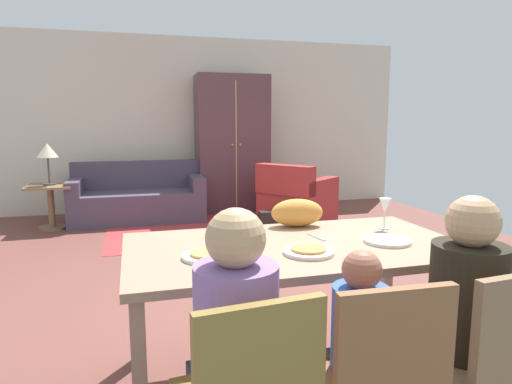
{
  "coord_description": "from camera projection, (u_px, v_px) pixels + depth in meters",
  "views": [
    {
      "loc": [
        -1.01,
        -3.37,
        1.4
      ],
      "look_at": [
        -0.08,
        -0.02,
        0.85
      ],
      "focal_mm": 31.53,
      "sensor_mm": 36.0,
      "label": 1
    }
  ],
  "objects": [
    {
      "name": "handbag",
      "position": [
        271.0,
        221.0,
        5.77
      ],
      "size": [
        0.32,
        0.16,
        0.26
      ],
      "primitive_type": "cube",
      "color": "black",
      "rests_on": "ground_plane"
    },
    {
      "name": "dining_chair_child",
      "position": [
        377.0,
        379.0,
        1.6
      ],
      "size": [
        0.43,
        0.43,
        0.87
      ],
      "color": "brown",
      "rests_on": "ground_plane"
    },
    {
      "name": "knife",
      "position": [
        316.0,
        237.0,
        2.49
      ],
      "size": [
        0.04,
        0.17,
        0.01
      ],
      "primitive_type": "cube",
      "rotation": [
        0.0,
        0.0,
        0.15
      ],
      "color": "silver",
      "rests_on": "dining_table"
    },
    {
      "name": "back_wall",
      "position": [
        195.0,
        124.0,
        7.21
      ],
      "size": [
        6.92,
        0.1,
        2.7
      ],
      "primitive_type": "cube",
      "color": "beige",
      "rests_on": "ground_plane"
    },
    {
      "name": "wine_glass",
      "position": [
        385.0,
        207.0,
        2.67
      ],
      "size": [
        0.07,
        0.07,
        0.19
      ],
      "color": "silver",
      "rests_on": "dining_table"
    },
    {
      "name": "couch",
      "position": [
        138.0,
        199.0,
        6.41
      ],
      "size": [
        1.83,
        0.86,
        0.82
      ],
      "color": "#483D51",
      "rests_on": "ground_plane"
    },
    {
      "name": "cat",
      "position": [
        297.0,
        213.0,
        2.74
      ],
      "size": [
        0.34,
        0.2,
        0.17
      ],
      "primitive_type": "ellipsoid",
      "rotation": [
        0.0,
        0.0,
        -0.14
      ],
      "color": "orange",
      "rests_on": "dining_table"
    },
    {
      "name": "plate_near_man",
      "position": [
        208.0,
        256.0,
        2.11
      ],
      "size": [
        0.25,
        0.25,
        0.02
      ],
      "primitive_type": "cylinder",
      "color": "silver",
      "rests_on": "dining_table"
    },
    {
      "name": "table_lamp",
      "position": [
        47.0,
        152.0,
        5.76
      ],
      "size": [
        0.26,
        0.26,
        0.54
      ],
      "color": "#4A4A40",
      "rests_on": "side_table"
    },
    {
      "name": "person_man",
      "position": [
        233.0,
        367.0,
        1.63
      ],
      "size": [
        0.31,
        0.41,
        1.11
      ],
      "color": "#2B3D54",
      "rests_on": "ground_plane"
    },
    {
      "name": "armoire",
      "position": [
        232.0,
        144.0,
        7.02
      ],
      "size": [
        1.1,
        0.59,
        2.1
      ],
      "color": "#53343D",
      "rests_on": "ground_plane"
    },
    {
      "name": "plate_near_child",
      "position": [
        309.0,
        252.0,
        2.18
      ],
      "size": [
        0.25,
        0.25,
        0.02
      ],
      "primitive_type": "cylinder",
      "color": "silver",
      "rests_on": "dining_table"
    },
    {
      "name": "armchair",
      "position": [
        296.0,
        199.0,
        6.31
      ],
      "size": [
        1.2,
        1.2,
        0.82
      ],
      "color": "#A02F2D",
      "rests_on": "ground_plane"
    },
    {
      "name": "side_table",
      "position": [
        51.0,
        200.0,
        5.86
      ],
      "size": [
        0.56,
        0.56,
        0.58
      ],
      "color": "olive",
      "rests_on": "ground_plane"
    },
    {
      "name": "ground_plane",
      "position": [
        246.0,
        270.0,
        4.29
      ],
      "size": [
        6.92,
        6.47,
        0.02
      ],
      "primitive_type": "cube",
      "color": "brown"
    },
    {
      "name": "fork",
      "position": [
        250.0,
        250.0,
        2.24
      ],
      "size": [
        0.03,
        0.15,
        0.01
      ],
      "primitive_type": "cube",
      "rotation": [
        0.0,
        0.0,
        0.1
      ],
      "color": "silver",
      "rests_on": "dining_table"
    },
    {
      "name": "plate_near_woman",
      "position": [
        387.0,
        241.0,
        2.39
      ],
      "size": [
        0.25,
        0.25,
        0.02
      ],
      "primitive_type": "cylinder",
      "color": "silver",
      "rests_on": "dining_table"
    },
    {
      "name": "dining_chair_woman",
      "position": [
        491.0,
        359.0,
        1.73
      ],
      "size": [
        0.45,
        0.45,
        0.87
      ],
      "color": "olive",
      "rests_on": "ground_plane"
    },
    {
      "name": "pizza_near_child",
      "position": [
        309.0,
        249.0,
        2.18
      ],
      "size": [
        0.17,
        0.17,
        0.01
      ],
      "primitive_type": "cylinder",
      "color": "gold",
      "rests_on": "plate_near_child"
    },
    {
      "name": "person_woman",
      "position": [
        457.0,
        334.0,
        1.89
      ],
      "size": [
        0.3,
        0.41,
        1.11
      ],
      "color": "#313458",
      "rests_on": "ground_plane"
    },
    {
      "name": "person_child",
      "position": [
        354.0,
        369.0,
        1.77
      ],
      "size": [
        0.22,
        0.29,
        0.92
      ],
      "color": "#352F4E",
      "rests_on": "ground_plane"
    },
    {
      "name": "dining_table",
      "position": [
        295.0,
        257.0,
        2.37
      ],
      "size": [
        1.75,
        0.96,
        0.76
      ],
      "color": "#9F7D63",
      "rests_on": "ground_plane"
    },
    {
      "name": "pizza_near_man",
      "position": [
        208.0,
        253.0,
        2.11
      ],
      "size": [
        0.17,
        0.17,
        0.01
      ],
      "primitive_type": "cylinder",
      "color": "#E4934B",
      "rests_on": "plate_near_man"
    },
    {
      "name": "area_rug",
      "position": [
        210.0,
        229.0,
        5.87
      ],
      "size": [
        2.6,
        1.8,
        0.01
      ],
      "primitive_type": "cube",
      "color": "#AA3335",
      "rests_on": "ground_plane"
    }
  ]
}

